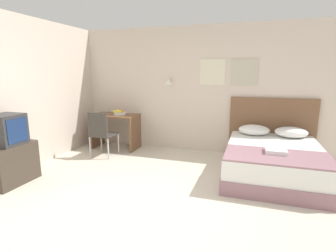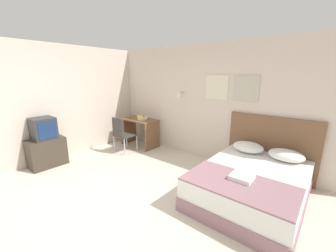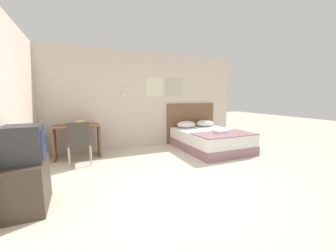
# 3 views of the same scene
# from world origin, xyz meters

# --- Properties ---
(ground_plane) EXTENTS (24.00, 24.00, 0.00)m
(ground_plane) POSITION_xyz_m (0.00, 0.00, 0.00)
(ground_plane) COLOR beige
(wall_back) EXTENTS (5.94, 0.31, 2.65)m
(wall_back) POSITION_xyz_m (0.01, 2.71, 1.33)
(wall_back) COLOR beige
(wall_back) RESTS_ON ground_plane
(bed) EXTENTS (1.51, 2.02, 0.51)m
(bed) POSITION_xyz_m (1.56, 1.61, 0.25)
(bed) COLOR gray
(bed) RESTS_ON ground_plane
(headboard) EXTENTS (1.63, 0.06, 1.21)m
(headboard) POSITION_xyz_m (1.56, 2.65, 0.60)
(headboard) COLOR brown
(headboard) RESTS_ON ground_plane
(pillow_left) EXTENTS (0.58, 0.43, 0.19)m
(pillow_left) POSITION_xyz_m (1.23, 2.36, 0.61)
(pillow_left) COLOR white
(pillow_left) RESTS_ON bed
(pillow_right) EXTENTS (0.58, 0.43, 0.19)m
(pillow_right) POSITION_xyz_m (1.89, 2.36, 0.61)
(pillow_right) COLOR white
(pillow_right) RESTS_ON bed
(throw_blanket) EXTENTS (1.46, 0.81, 0.02)m
(throw_blanket) POSITION_xyz_m (1.56, 1.03, 0.52)
(throw_blanket) COLOR gray
(throw_blanket) RESTS_ON bed
(folded_towel_near_foot) EXTENTS (0.30, 0.29, 0.06)m
(folded_towel_near_foot) POSITION_xyz_m (1.55, 1.17, 0.57)
(folded_towel_near_foot) COLOR white
(folded_towel_near_foot) RESTS_ON throw_blanket
(desk) EXTENTS (1.01, 0.59, 0.77)m
(desk) POSITION_xyz_m (-1.73, 2.28, 0.52)
(desk) COLOR brown
(desk) RESTS_ON ground_plane
(desk_chair) EXTENTS (0.46, 0.46, 0.92)m
(desk_chair) POSITION_xyz_m (-1.70, 1.62, 0.53)
(desk_chair) COLOR #3D3833
(desk_chair) RESTS_ON ground_plane
(fruit_bowl) EXTENTS (0.28, 0.27, 0.12)m
(fruit_bowl) POSITION_xyz_m (-1.62, 2.28, 0.82)
(fruit_bowl) COLOR silver
(fruit_bowl) RESTS_ON desk
(tv_stand) EXTENTS (0.44, 0.72, 0.62)m
(tv_stand) POSITION_xyz_m (-2.33, 0.05, 0.31)
(tv_stand) COLOR #3D3328
(tv_stand) RESTS_ON ground_plane
(television) EXTENTS (0.43, 0.43, 0.46)m
(television) POSITION_xyz_m (-2.33, 0.05, 0.86)
(television) COLOR #2D2D30
(television) RESTS_ON tv_stand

